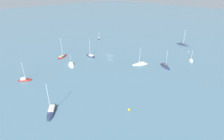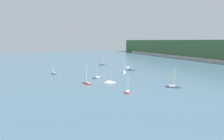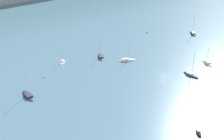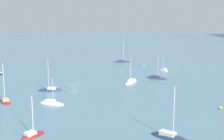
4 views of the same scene
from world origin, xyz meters
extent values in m
plane|color=slate|center=(0.00, 0.00, 0.00)|extent=(600.00, 600.00, 0.00)
ellipsoid|color=maroon|center=(45.46, -4.21, 0.00)|extent=(5.95, 5.24, 1.61)
cube|color=silver|center=(45.83, -4.50, 0.82)|extent=(2.58, 2.46, 0.75)
cylinder|color=silver|center=(45.23, -4.03, 4.35)|extent=(0.14, 0.14, 7.81)
ellipsoid|color=black|center=(-18.69, -31.22, 0.00)|extent=(4.18, 4.43, 1.63)
cube|color=beige|center=(-18.44, -30.94, 0.74)|extent=(1.87, 1.92, 0.59)
cylinder|color=silver|center=(-18.85, -31.39, 2.85)|extent=(0.14, 0.14, 4.80)
ellipsoid|color=white|center=(-25.32, 35.58, 0.00)|extent=(4.82, 4.27, 1.32)
cube|color=silver|center=(-25.02, 35.82, 0.71)|extent=(2.07, 1.97, 0.69)
cylinder|color=silver|center=(-25.51, 35.43, 3.03)|extent=(0.14, 0.14, 5.33)
ellipsoid|color=#232D4C|center=(-8.89, 29.83, 0.00)|extent=(6.49, 8.49, 1.15)
cube|color=#333842|center=(-9.23, 29.26, 0.68)|extent=(3.09, 3.50, 0.72)
cylinder|color=silver|center=(-8.67, 30.19, 4.40)|extent=(0.14, 0.14, 8.17)
ellipsoid|color=#232D4C|center=(-48.77, 19.73, 0.00)|extent=(3.75, 9.16, 1.14)
cube|color=#333842|center=(-48.82, 19.02, 0.66)|extent=(2.38, 3.38, 0.70)
cylinder|color=silver|center=(-48.73, 20.18, 5.30)|extent=(0.14, 0.14, 9.97)
ellipsoid|color=silver|center=(-2.21, 19.65, 0.00)|extent=(8.26, 6.04, 1.68)
cube|color=silver|center=(-2.78, 19.97, 0.79)|extent=(3.35, 2.83, 0.66)
cylinder|color=silver|center=(-1.85, 19.44, 4.59)|extent=(0.14, 0.14, 8.25)
ellipsoid|color=maroon|center=(20.37, -17.07, 0.00)|extent=(8.26, 5.60, 1.29)
cube|color=tan|center=(20.95, -16.80, 0.66)|extent=(3.33, 2.77, 0.61)
cylinder|color=silver|center=(20.01, -17.24, 5.50)|extent=(0.14, 0.14, 10.30)
ellipsoid|color=white|center=(23.06, -3.88, 0.00)|extent=(5.18, 7.61, 1.55)
cube|color=silver|center=(22.83, -4.41, 0.78)|extent=(2.66, 3.08, 0.70)
cylinder|color=#B2B2B7|center=(23.20, -3.55, 3.74)|extent=(0.14, 0.14, 6.63)
ellipsoid|color=#232D4C|center=(47.30, 22.75, 0.00)|extent=(7.29, 8.23, 1.76)
cube|color=beige|center=(46.86, 22.21, 0.89)|extent=(3.25, 3.47, 0.81)
cylinder|color=silver|center=(47.57, 23.09, 5.45)|extent=(0.14, 0.14, 9.93)
ellipsoid|color=#232D4C|center=(8.57, -6.72, 0.00)|extent=(2.78, 7.61, 1.78)
cube|color=silver|center=(8.59, -6.12, 0.80)|extent=(1.83, 2.78, 0.62)
cylinder|color=silver|center=(8.55, -7.10, 5.25)|extent=(0.14, 0.14, 9.52)
sphere|color=yellow|center=(29.35, 39.30, 0.39)|extent=(0.79, 0.79, 0.79)
sphere|color=white|center=(-37.74, 28.88, 0.28)|extent=(0.56, 0.56, 0.56)
camera|label=1|loc=(64.37, 67.10, 35.69)|focal=28.00mm
camera|label=2|loc=(116.27, -44.89, 24.99)|focal=28.00mm
camera|label=3|loc=(-84.60, -72.30, 58.48)|focal=50.00mm
camera|label=4|loc=(103.69, 9.50, 23.83)|focal=50.00mm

